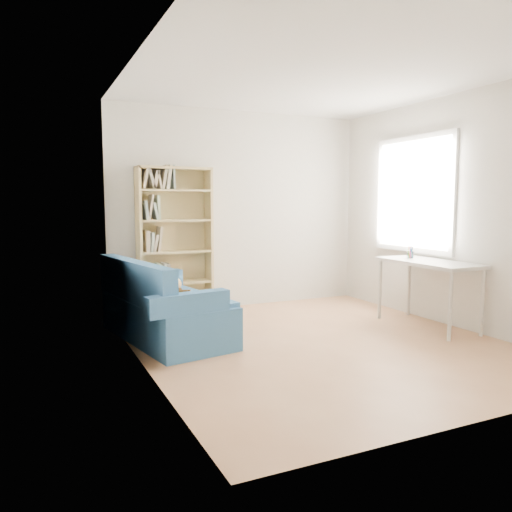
{
  "coord_description": "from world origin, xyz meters",
  "views": [
    {
      "loc": [
        -2.62,
        -4.18,
        1.4
      ],
      "look_at": [
        -0.47,
        0.46,
        0.85
      ],
      "focal_mm": 35.0,
      "sensor_mm": 36.0,
      "label": 1
    }
  ],
  "objects": [
    {
      "name": "room_shell",
      "position": [
        0.1,
        0.03,
        1.64
      ],
      "size": [
        3.54,
        4.04,
        2.62
      ],
      "color": "silver",
      "rests_on": "ground"
    },
    {
      "name": "ground",
      "position": [
        0.0,
        0.0,
        0.0
      ],
      "size": [
        4.0,
        4.0,
        0.0
      ],
      "primitive_type": "plane",
      "color": "#AE764E",
      "rests_on": "ground"
    },
    {
      "name": "pen_cup",
      "position": [
        1.46,
        0.33,
        0.8
      ],
      "size": [
        0.08,
        0.08,
        0.15
      ],
      "color": "white",
      "rests_on": "desk"
    },
    {
      "name": "sofa",
      "position": [
        -1.37,
        0.81,
        0.31
      ],
      "size": [
        1.07,
        1.8,
        0.82
      ],
      "rotation": [
        0.0,
        0.0,
        0.18
      ],
      "color": "#27588D",
      "rests_on": "ground"
    },
    {
      "name": "bookshelf",
      "position": [
        -0.94,
        1.84,
        0.84
      ],
      "size": [
        0.92,
        0.28,
        1.83
      ],
      "color": "tan",
      "rests_on": "ground"
    },
    {
      "name": "desk",
      "position": [
        1.46,
        0.03,
        0.67
      ],
      "size": [
        0.55,
        1.2,
        0.75
      ],
      "color": "white",
      "rests_on": "ground"
    }
  ]
}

